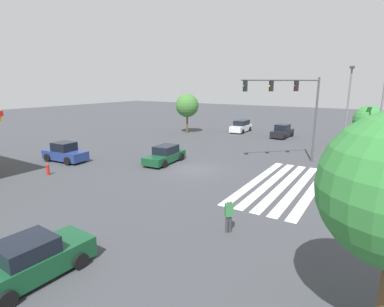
{
  "coord_description": "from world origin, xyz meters",
  "views": [
    {
      "loc": [
        -19.78,
        -12.54,
        6.73
      ],
      "look_at": [
        0.0,
        0.0,
        1.29
      ],
      "focal_mm": 28.0,
      "sensor_mm": 36.0,
      "label": 1
    }
  ],
  "objects_px": {
    "street_light_pole_b": "(383,100)",
    "car_3": "(65,153)",
    "pedestrian": "(229,214)",
    "car_4": "(241,126)",
    "street_light_pole_a": "(348,103)",
    "car_1": "(165,155)",
    "car_2": "(32,260)",
    "tree_corner_a": "(369,120)",
    "tree_corner_c": "(187,106)",
    "traffic_signal_mast": "(293,101)",
    "fire_hydrant": "(48,169)",
    "car_0": "(282,132)"
  },
  "relations": [
    {
      "from": "tree_corner_c",
      "to": "street_light_pole_a",
      "type": "bearing_deg",
      "value": -99.66
    },
    {
      "from": "car_0",
      "to": "street_light_pole_b",
      "type": "height_order",
      "value": "street_light_pole_b"
    },
    {
      "from": "car_3",
      "to": "car_1",
      "type": "bearing_deg",
      "value": 24.77
    },
    {
      "from": "tree_corner_a",
      "to": "tree_corner_c",
      "type": "distance_m",
      "value": 22.01
    },
    {
      "from": "car_2",
      "to": "fire_hydrant",
      "type": "height_order",
      "value": "car_2"
    },
    {
      "from": "street_light_pole_a",
      "to": "street_light_pole_b",
      "type": "xyz_separation_m",
      "value": [
        -0.2,
        -2.7,
        0.37
      ]
    },
    {
      "from": "car_1",
      "to": "street_light_pole_a",
      "type": "bearing_deg",
      "value": 127.46
    },
    {
      "from": "pedestrian",
      "to": "fire_hydrant",
      "type": "distance_m",
      "value": 15.52
    },
    {
      "from": "car_3",
      "to": "street_light_pole_a",
      "type": "height_order",
      "value": "street_light_pole_a"
    },
    {
      "from": "tree_corner_c",
      "to": "car_1",
      "type": "bearing_deg",
      "value": -153.41
    },
    {
      "from": "car_4",
      "to": "street_light_pole_a",
      "type": "distance_m",
      "value": 16.88
    },
    {
      "from": "traffic_signal_mast",
      "to": "street_light_pole_b",
      "type": "height_order",
      "value": "street_light_pole_b"
    },
    {
      "from": "traffic_signal_mast",
      "to": "car_3",
      "type": "xyz_separation_m",
      "value": [
        -10.04,
        16.99,
        -4.63
      ]
    },
    {
      "from": "street_light_pole_a",
      "to": "car_3",
      "type": "bearing_deg",
      "value": 127.53
    },
    {
      "from": "tree_corner_a",
      "to": "fire_hydrant",
      "type": "distance_m",
      "value": 30.44
    },
    {
      "from": "street_light_pole_b",
      "to": "car_3",
      "type": "bearing_deg",
      "value": 123.85
    },
    {
      "from": "car_1",
      "to": "fire_hydrant",
      "type": "relative_size",
      "value": 5.36
    },
    {
      "from": "pedestrian",
      "to": "fire_hydrant",
      "type": "relative_size",
      "value": 1.91
    },
    {
      "from": "car_2",
      "to": "tree_corner_c",
      "type": "bearing_deg",
      "value": 26.54
    },
    {
      "from": "car_2",
      "to": "car_4",
      "type": "distance_m",
      "value": 35.74
    },
    {
      "from": "car_2",
      "to": "tree_corner_a",
      "type": "bearing_deg",
      "value": -13.08
    },
    {
      "from": "traffic_signal_mast",
      "to": "street_light_pole_b",
      "type": "distance_m",
      "value": 8.45
    },
    {
      "from": "traffic_signal_mast",
      "to": "tree_corner_a",
      "type": "xyz_separation_m",
      "value": [
        9.62,
        -5.36,
        -2.28
      ]
    },
    {
      "from": "traffic_signal_mast",
      "to": "street_light_pole_b",
      "type": "relative_size",
      "value": 0.81
    },
    {
      "from": "car_4",
      "to": "tree_corner_a",
      "type": "relative_size",
      "value": 1.0
    },
    {
      "from": "street_light_pole_a",
      "to": "tree_corner_c",
      "type": "height_order",
      "value": "street_light_pole_a"
    },
    {
      "from": "pedestrian",
      "to": "tree_corner_a",
      "type": "bearing_deg",
      "value": -51.69
    },
    {
      "from": "car_2",
      "to": "street_light_pole_b",
      "type": "height_order",
      "value": "street_light_pole_b"
    },
    {
      "from": "car_2",
      "to": "street_light_pole_a",
      "type": "relative_size",
      "value": 0.5
    },
    {
      "from": "traffic_signal_mast",
      "to": "pedestrian",
      "type": "distance_m",
      "value": 14.92
    },
    {
      "from": "car_2",
      "to": "street_light_pole_a",
      "type": "bearing_deg",
      "value": -11.81
    },
    {
      "from": "car_0",
      "to": "car_4",
      "type": "relative_size",
      "value": 0.95
    },
    {
      "from": "car_1",
      "to": "street_light_pole_a",
      "type": "xyz_separation_m",
      "value": [
        11.46,
        -12.8,
        4.28
      ]
    },
    {
      "from": "car_1",
      "to": "street_light_pole_a",
      "type": "distance_m",
      "value": 17.71
    },
    {
      "from": "traffic_signal_mast",
      "to": "street_light_pole_b",
      "type": "bearing_deg",
      "value": 176.48
    },
    {
      "from": "car_2",
      "to": "tree_corner_c",
      "type": "xyz_separation_m",
      "value": [
        30.22,
        13.27,
        3.13
      ]
    },
    {
      "from": "car_3",
      "to": "tree_corner_c",
      "type": "bearing_deg",
      "value": 84.45
    },
    {
      "from": "traffic_signal_mast",
      "to": "fire_hydrant",
      "type": "relative_size",
      "value": 8.48
    },
    {
      "from": "tree_corner_c",
      "to": "car_3",
      "type": "bearing_deg",
      "value": 178.94
    },
    {
      "from": "car_0",
      "to": "street_light_pole_b",
      "type": "relative_size",
      "value": 0.49
    },
    {
      "from": "car_2",
      "to": "pedestrian",
      "type": "height_order",
      "value": "pedestrian"
    },
    {
      "from": "pedestrian",
      "to": "street_light_pole_a",
      "type": "xyz_separation_m",
      "value": [
        19.99,
        -2.59,
        4.05
      ]
    },
    {
      "from": "car_0",
      "to": "car_3",
      "type": "distance_m",
      "value": 26.07
    },
    {
      "from": "car_3",
      "to": "pedestrian",
      "type": "distance_m",
      "value": 18.5
    },
    {
      "from": "traffic_signal_mast",
      "to": "street_light_pole_a",
      "type": "relative_size",
      "value": 0.88
    },
    {
      "from": "car_0",
      "to": "fire_hydrant",
      "type": "bearing_deg",
      "value": 162.08
    },
    {
      "from": "car_2",
      "to": "tree_corner_c",
      "type": "distance_m",
      "value": 33.15
    },
    {
      "from": "street_light_pole_a",
      "to": "tree_corner_c",
      "type": "relative_size",
      "value": 1.53
    },
    {
      "from": "car_1",
      "to": "street_light_pole_b",
      "type": "relative_size",
      "value": 0.51
    },
    {
      "from": "tree_corner_a",
      "to": "car_1",
      "type": "bearing_deg",
      "value": 136.45
    }
  ]
}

